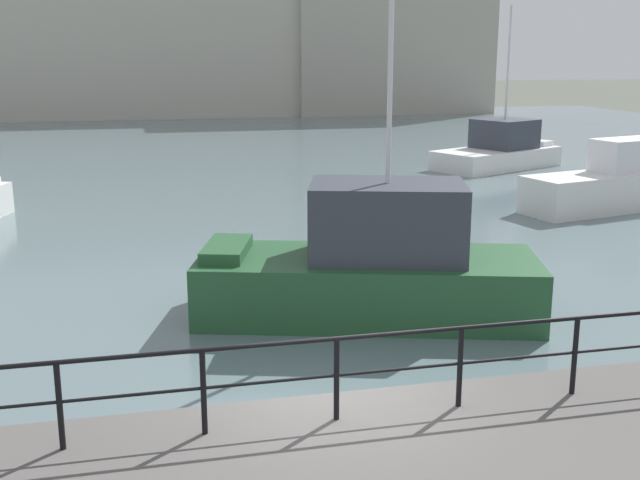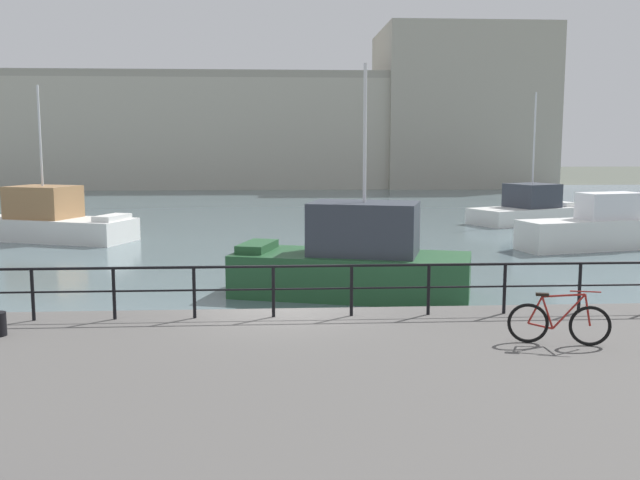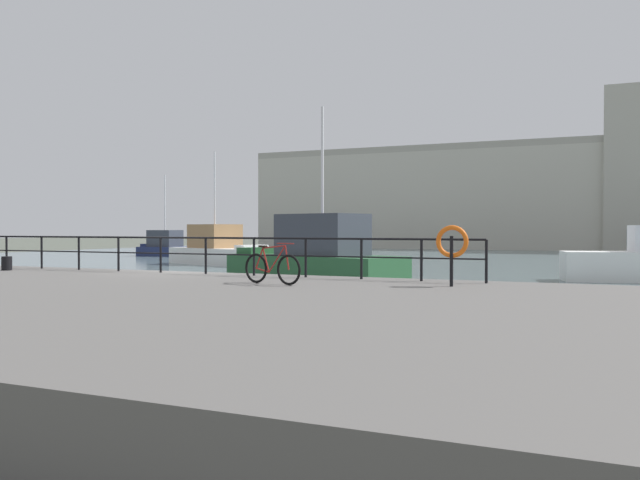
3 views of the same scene
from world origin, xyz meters
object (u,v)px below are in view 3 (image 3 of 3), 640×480
moored_red_daysailer (316,261)px  moored_blue_motorboat (171,247)px  mooring_bollard (7,263)px  life_ring_stand (452,244)px  parked_bicycle (272,268)px  harbor_building (561,192)px  moored_harbor_tender (219,250)px

moored_red_daysailer → moored_blue_motorboat: size_ratio=1.10×
moored_red_daysailer → mooring_bollard: 10.40m
life_ring_stand → mooring_bollard: bearing=179.8°
parked_bicycle → life_ring_stand: (4.03, 1.16, 0.59)m
moored_blue_motorboat → life_ring_stand: 42.25m
harbor_building → life_ring_stand: (2.45, -61.74, -4.34)m
parked_bicycle → mooring_bollard: size_ratio=3.93×
harbor_building → life_ring_stand: harbor_building is taller
moored_blue_motorboat → life_ring_stand: size_ratio=4.73×
life_ring_stand → harbor_building: bearing=92.3°
moored_red_daysailer → moored_harbor_tender: moored_harbor_tender is taller
moored_red_daysailer → life_ring_stand: size_ratio=5.22×
harbor_building → moored_blue_motorboat: 42.65m
moored_blue_motorboat → life_ring_stand: moored_blue_motorboat is taller
moored_red_daysailer → mooring_bollard: size_ratio=16.58×
moored_harbor_tender → life_ring_stand: (19.36, -20.30, 0.98)m
moored_harbor_tender → life_ring_stand: 28.07m
moored_red_daysailer → mooring_bollard: (-7.42, -7.28, 0.10)m
mooring_bollard → moored_red_daysailer: bearing=44.4°
moored_blue_motorboat → parked_bicycle: bearing=125.3°
life_ring_stand → moored_red_daysailer: bearing=132.7°
parked_bicycle → life_ring_stand: 4.24m
parked_bicycle → mooring_bollard: (-10.14, 1.20, -0.17)m
moored_blue_motorboat → moored_red_daysailer: bearing=131.3°
moored_red_daysailer → mooring_bollard: moored_red_daysailer is taller
mooring_bollard → moored_blue_motorboat: bearing=118.2°
harbor_building → moored_red_daysailer: (-4.30, -54.42, -5.19)m
moored_harbor_tender → mooring_bollard: 20.92m
moored_red_daysailer → parked_bicycle: (2.72, -8.48, 0.27)m
moored_blue_motorboat → moored_harbor_tender: (10.68, -9.39, 0.16)m
parked_bicycle → mooring_bollard: parked_bicycle is taller
harbor_building → moored_harbor_tender: 45.07m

